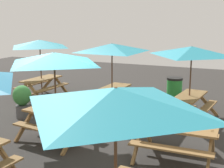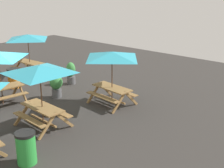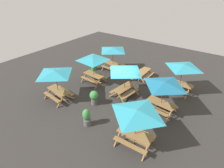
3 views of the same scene
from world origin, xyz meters
name	(u,v)px [view 3 (image 3 of 3)]	position (x,y,z in m)	size (l,w,h in m)	color
ground_plane	(121,95)	(0.00, 0.00, 0.00)	(26.58, 26.58, 0.00)	#33302D
picnic_table_0	(93,60)	(-2.83, 0.24, 1.99)	(2.82, 2.82, 2.34)	olive
picnic_table_1	(183,68)	(3.34, 2.98, 1.99)	(2.12, 2.12, 2.34)	olive
picnic_table_2	(55,75)	(-3.28, -3.05, 1.99)	(2.18, 2.18, 2.34)	olive
picnic_table_3	(164,86)	(3.16, -0.15, 1.99)	(2.17, 2.17, 2.34)	olive
picnic_table_4	(137,115)	(3.11, -3.38, 1.99)	(2.11, 2.11, 2.34)	olive
picnic_table_5	(125,72)	(0.29, 0.02, 1.99)	(2.25, 2.25, 2.34)	olive
picnic_table_6	(143,73)	(0.18, 3.12, 0.56)	(1.55, 1.82, 0.81)	olive
picnic_table_7	(113,51)	(-2.81, 2.89, 1.99)	(2.22, 2.22, 2.34)	olive
trash_bin_green	(94,65)	(-4.46, 2.06, 0.49)	(0.59, 0.59, 0.98)	green
trash_bin_orange	(132,109)	(1.83, -1.52, 0.49)	(0.59, 0.59, 0.98)	orange
potted_plant_0	(87,117)	(0.15, -3.79, 0.58)	(0.47, 0.47, 1.14)	#59595B
potted_plant_1	(94,97)	(-0.84, -2.02, 0.59)	(0.58, 0.58, 1.05)	#59595B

